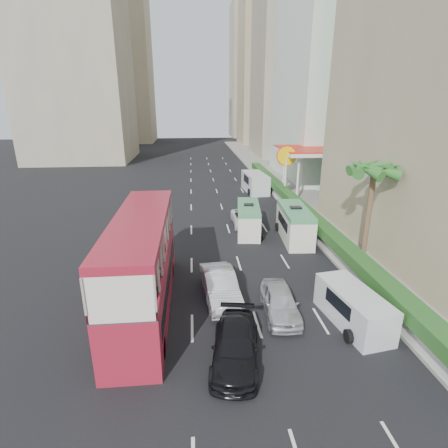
{
  "coord_description": "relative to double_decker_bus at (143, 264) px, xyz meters",
  "views": [
    {
      "loc": [
        -3.37,
        -16.42,
        10.23
      ],
      "look_at": [
        -1.5,
        4.0,
        3.2
      ],
      "focal_mm": 28.0,
      "sensor_mm": 36.0,
      "label": 1
    }
  ],
  "objects": [
    {
      "name": "panel_van_near",
      "position": [
        10.23,
        -2.32,
        -1.65
      ],
      "size": [
        2.46,
        4.64,
        1.77
      ],
      "primitive_type": "cube",
      "rotation": [
        0.0,
        0.0,
        0.16
      ],
      "color": "silver",
      "rests_on": "ground"
    },
    {
      "name": "minibus_far",
      "position": [
        10.59,
        9.1,
        -1.25
      ],
      "size": [
        2.3,
        5.89,
        2.56
      ],
      "primitive_type": "cube",
      "rotation": [
        0.0,
        0.0,
        -0.07
      ],
      "color": "silver",
      "rests_on": "ground"
    },
    {
      "name": "ground_plane",
      "position": [
        6.0,
        0.0,
        -2.53
      ],
      "size": [
        200.0,
        200.0,
        0.0
      ],
      "primitive_type": "plane",
      "color": "black",
      "rests_on": "ground"
    },
    {
      "name": "sidewalk",
      "position": [
        15.0,
        25.0,
        -2.44
      ],
      "size": [
        6.0,
        120.0,
        0.18
      ],
      "primitive_type": "cube",
      "color": "#99968C",
      "rests_on": "ground"
    },
    {
      "name": "hedge",
      "position": [
        12.2,
        14.0,
        -1.0
      ],
      "size": [
        1.1,
        44.0,
        0.7
      ],
      "primitive_type": "cube",
      "color": "#2D6626",
      "rests_on": "kerb_wall"
    },
    {
      "name": "tower_left_a",
      "position": [
        -18.0,
        55.0,
        23.47
      ],
      "size": [
        18.0,
        18.0,
        52.0
      ],
      "primitive_type": "cube",
      "color": "tan",
      "rests_on": "ground"
    },
    {
      "name": "shell_station",
      "position": [
        16.0,
        23.0,
        0.22
      ],
      "size": [
        6.5,
        8.0,
        5.5
      ],
      "primitive_type": "cube",
      "color": "silver",
      "rests_on": "ground"
    },
    {
      "name": "car_silver_lane_a",
      "position": [
        3.97,
        0.53,
        -2.53
      ],
      "size": [
        2.17,
        4.98,
        1.59
      ],
      "primitive_type": "imported",
      "rotation": [
        0.0,
        0.0,
        0.1
      ],
      "color": "silver",
      "rests_on": "ground"
    },
    {
      "name": "van_asset",
      "position": [
        7.18,
        12.71,
        -2.53
      ],
      "size": [
        2.21,
        4.73,
        1.31
      ],
      "primitive_type": "imported",
      "rotation": [
        0.0,
        0.0,
        0.01
      ],
      "color": "silver",
      "rests_on": "ground"
    },
    {
      "name": "panel_van_far",
      "position": [
        10.3,
        25.3,
        -1.4
      ],
      "size": [
        2.68,
        5.81,
        2.26
      ],
      "primitive_type": "cube",
      "rotation": [
        0.0,
        0.0,
        0.07
      ],
      "color": "silver",
      "rests_on": "ground"
    },
    {
      "name": "palm_tree",
      "position": [
        13.8,
        4.0,
        0.85
      ],
      "size": [
        0.36,
        0.36,
        6.4
      ],
      "primitive_type": "cylinder",
      "color": "brown",
      "rests_on": "sidewalk"
    },
    {
      "name": "tower_far_b",
      "position": [
        23.0,
        104.0,
        17.47
      ],
      "size": [
        14.0,
        14.0,
        40.0
      ],
      "primitive_type": "cube",
      "color": "tan",
      "rests_on": "ground"
    },
    {
      "name": "tower_left_b",
      "position": [
        -16.0,
        90.0,
        20.47
      ],
      "size": [
        16.0,
        16.0,
        46.0
      ],
      "primitive_type": "cube",
      "color": "tan",
      "rests_on": "ground"
    },
    {
      "name": "kerb_wall",
      "position": [
        12.2,
        14.0,
        -1.85
      ],
      "size": [
        0.3,
        44.0,
        1.0
      ],
      "primitive_type": "cube",
      "color": "silver",
      "rests_on": "sidewalk"
    },
    {
      "name": "minibus_near",
      "position": [
        7.19,
        11.01,
        -1.35
      ],
      "size": [
        2.4,
        5.48,
        2.35
      ],
      "primitive_type": "cube",
      "rotation": [
        0.0,
        0.0,
        -0.12
      ],
      "color": "silver",
      "rests_on": "ground"
    },
    {
      "name": "double_decker_bus",
      "position": [
        0.0,
        0.0,
        0.0
      ],
      "size": [
        2.5,
        11.0,
        5.06
      ],
      "primitive_type": "cube",
      "color": "maroon",
      "rests_on": "ground"
    },
    {
      "name": "car_silver_lane_b",
      "position": [
        6.9,
        -1.22,
        -2.53
      ],
      "size": [
        1.85,
        4.22,
        1.41
      ],
      "primitive_type": "imported",
      "rotation": [
        0.0,
        0.0,
        -0.04
      ],
      "color": "silver",
      "rests_on": "ground"
    },
    {
      "name": "car_black",
      "position": [
        4.21,
        -4.37,
        -2.53
      ],
      "size": [
        2.65,
        4.95,
        1.36
      ],
      "primitive_type": "imported",
      "rotation": [
        0.0,
        0.0,
        -0.16
      ],
      "color": "black",
      "rests_on": "ground"
    },
    {
      "name": "tower_mid",
      "position": [
        24.0,
        58.0,
        22.47
      ],
      "size": [
        16.0,
        16.0,
        50.0
      ],
      "primitive_type": "cube",
      "color": "tan",
      "rests_on": "ground"
    },
    {
      "name": "tower_far_a",
      "position": [
        23.0,
        82.0,
        19.47
      ],
      "size": [
        14.0,
        14.0,
        44.0
      ],
      "primitive_type": "cube",
      "color": "tan",
      "rests_on": "ground"
    }
  ]
}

